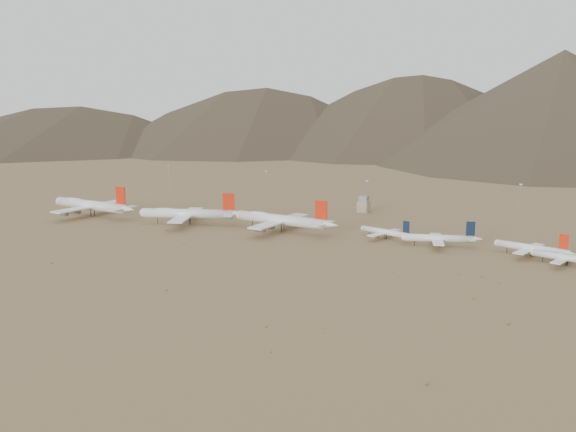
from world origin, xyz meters
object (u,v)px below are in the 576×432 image
at_px(widebody_east, 281,220).
at_px(narrowbody_a, 386,232).
at_px(widebody_west, 91,205).
at_px(narrowbody_b, 440,238).
at_px(control_tower, 364,205).
at_px(widebody_centre, 188,214).

distance_m(widebody_east, narrowbody_a, 66.02).
distance_m(widebody_west, narrowbody_b, 243.35).
xyz_separation_m(narrowbody_b, control_tower, (-75.68, 85.16, 0.48)).
relative_size(widebody_centre, widebody_east, 0.93).
bearing_deg(narrowbody_a, widebody_east, -154.66).
distance_m(widebody_centre, control_tower, 129.57).
bearing_deg(widebody_west, narrowbody_a, 11.08).
height_order(widebody_west, widebody_centre, widebody_west).
bearing_deg(narrowbody_b, control_tower, 114.62).
bearing_deg(widebody_centre, narrowbody_a, -13.16).
height_order(widebody_centre, control_tower, widebody_centre).
height_order(widebody_west, widebody_east, widebody_west).
xyz_separation_m(widebody_east, control_tower, (23.00, 88.08, -2.27)).
xyz_separation_m(widebody_east, narrowbody_b, (98.68, 2.92, -2.75)).
relative_size(widebody_west, narrowbody_a, 2.08).
bearing_deg(widebody_centre, widebody_west, 164.31).
relative_size(widebody_east, narrowbody_a, 1.99).
distance_m(widebody_west, widebody_centre, 78.89).
relative_size(widebody_centre, control_tower, 5.72).
bearing_deg(widebody_west, narrowbody_b, 9.04).
xyz_separation_m(widebody_west, control_tower, (167.19, 100.08, -2.64)).
bearing_deg(widebody_centre, widebody_east, -13.96).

